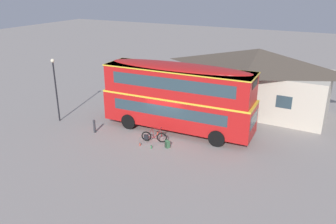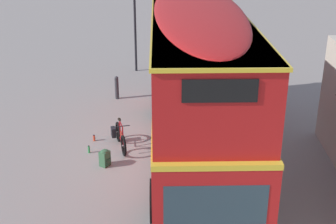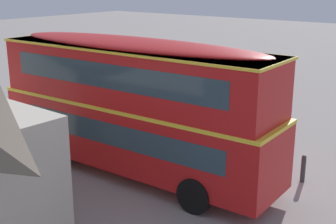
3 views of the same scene
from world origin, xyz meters
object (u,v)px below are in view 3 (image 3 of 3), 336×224
(water_bottle_red_squeeze, at_px, (211,151))
(double_decker_bus, at_px, (133,101))
(backpack_on_ground, at_px, (168,142))
(water_bottle_green_metal, at_px, (193,145))
(kerb_bollard, at_px, (303,168))
(touring_bicycle, at_px, (188,148))

(water_bottle_red_squeeze, bearing_deg, double_decker_bus, 71.93)
(backpack_on_ground, bearing_deg, water_bottle_green_metal, -142.84)
(double_decker_bus, distance_m, water_bottle_green_metal, 4.19)
(water_bottle_green_metal, relative_size, kerb_bollard, 0.26)
(kerb_bollard, bearing_deg, water_bottle_red_squeeze, -5.03)
(backpack_on_ground, xyz_separation_m, kerb_bollard, (-5.61, -0.25, 0.22))
(water_bottle_red_squeeze, bearing_deg, backpack_on_ground, 19.52)
(touring_bicycle, xyz_separation_m, water_bottle_green_metal, (0.40, -0.95, -0.25))
(touring_bicycle, distance_m, water_bottle_red_squeeze, 1.06)
(backpack_on_ground, xyz_separation_m, water_bottle_red_squeeze, (-1.68, -0.60, -0.17))
(water_bottle_red_squeeze, bearing_deg, kerb_bollard, 174.97)
(double_decker_bus, xyz_separation_m, water_bottle_green_metal, (-0.22, -3.34, -2.53))
(double_decker_bus, height_order, water_bottle_red_squeeze, double_decker_bus)
(kerb_bollard, bearing_deg, touring_bicycle, 7.51)
(water_bottle_red_squeeze, distance_m, kerb_bollard, 3.97)
(water_bottle_green_metal, relative_size, water_bottle_red_squeeze, 1.17)
(double_decker_bus, xyz_separation_m, kerb_bollard, (-5.01, -2.96, -2.15))
(water_bottle_red_squeeze, xyz_separation_m, kerb_bollard, (-3.93, 0.35, 0.40))
(touring_bicycle, relative_size, water_bottle_green_metal, 6.61)
(water_bottle_red_squeeze, bearing_deg, touring_bicycle, 63.80)
(double_decker_bus, height_order, kerb_bollard, double_decker_bus)
(touring_bicycle, height_order, water_bottle_green_metal, touring_bicycle)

